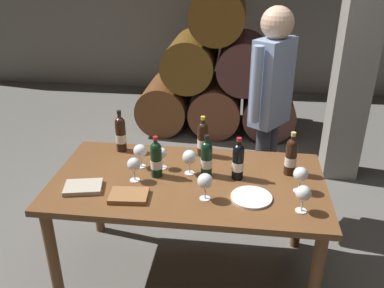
# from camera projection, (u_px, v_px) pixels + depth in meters

# --- Properties ---
(ground_plane) EXTENTS (14.00, 14.00, 0.00)m
(ground_plane) POSITION_uv_depth(u_px,v_px,m) (188.00, 272.00, 2.91)
(ground_plane) COLOR #66635E
(barrel_stack) EXTENTS (1.86, 0.90, 1.69)m
(barrel_stack) POSITION_uv_depth(u_px,v_px,m) (217.00, 76.00, 4.94)
(barrel_stack) COLOR brown
(barrel_stack) RESTS_ON ground_plane
(stone_pillar) EXTENTS (0.32, 0.32, 2.60)m
(stone_pillar) POSITION_uv_depth(u_px,v_px,m) (358.00, 43.00, 3.63)
(stone_pillar) COLOR gray
(stone_pillar) RESTS_ON ground_plane
(dining_table) EXTENTS (1.70, 0.90, 0.76)m
(dining_table) POSITION_uv_depth(u_px,v_px,m) (188.00, 192.00, 2.62)
(dining_table) COLOR brown
(dining_table) RESTS_ON ground_plane
(wine_bottle_0) EXTENTS (0.07, 0.07, 0.29)m
(wine_bottle_0) POSITION_uv_depth(u_px,v_px,m) (203.00, 139.00, 2.83)
(wine_bottle_0) COLOR black
(wine_bottle_0) RESTS_ON dining_table
(wine_bottle_1) EXTENTS (0.07, 0.07, 0.28)m
(wine_bottle_1) POSITION_uv_depth(u_px,v_px,m) (238.00, 161.00, 2.54)
(wine_bottle_1) COLOR black
(wine_bottle_1) RESTS_ON dining_table
(wine_bottle_2) EXTENTS (0.07, 0.07, 0.27)m
(wine_bottle_2) POSITION_uv_depth(u_px,v_px,m) (156.00, 159.00, 2.57)
(wine_bottle_2) COLOR black
(wine_bottle_2) RESTS_ON dining_table
(wine_bottle_3) EXTENTS (0.07, 0.07, 0.30)m
(wine_bottle_3) POSITION_uv_depth(u_px,v_px,m) (121.00, 134.00, 2.89)
(wine_bottle_3) COLOR black
(wine_bottle_3) RESTS_ON dining_table
(wine_bottle_4) EXTENTS (0.07, 0.07, 0.28)m
(wine_bottle_4) POSITION_uv_depth(u_px,v_px,m) (206.00, 158.00, 2.58)
(wine_bottle_4) COLOR black
(wine_bottle_4) RESTS_ON dining_table
(wine_bottle_5) EXTENTS (0.07, 0.07, 0.29)m
(wine_bottle_5) POSITION_uv_depth(u_px,v_px,m) (291.00, 156.00, 2.59)
(wine_bottle_5) COLOR black
(wine_bottle_5) RESTS_ON dining_table
(wine_glass_0) EXTENTS (0.08, 0.08, 0.16)m
(wine_glass_0) POSITION_uv_depth(u_px,v_px,m) (134.00, 165.00, 2.52)
(wine_glass_0) COLOR white
(wine_glass_0) RESTS_ON dining_table
(wine_glass_1) EXTENTS (0.09, 0.09, 0.16)m
(wine_glass_1) POSITION_uv_depth(u_px,v_px,m) (189.00, 157.00, 2.60)
(wine_glass_1) COLOR white
(wine_glass_1) RESTS_ON dining_table
(wine_glass_2) EXTENTS (0.09, 0.09, 0.16)m
(wine_glass_2) POSITION_uv_depth(u_px,v_px,m) (303.00, 194.00, 2.23)
(wine_glass_2) COLOR white
(wine_glass_2) RESTS_ON dining_table
(wine_glass_3) EXTENTS (0.09, 0.09, 0.16)m
(wine_glass_3) POSITION_uv_depth(u_px,v_px,m) (205.00, 182.00, 2.33)
(wine_glass_3) COLOR white
(wine_glass_3) RESTS_ON dining_table
(wine_glass_4) EXTENTS (0.09, 0.09, 0.16)m
(wine_glass_4) POSITION_uv_depth(u_px,v_px,m) (140.00, 151.00, 2.68)
(wine_glass_4) COLOR white
(wine_glass_4) RESTS_ON dining_table
(wine_glass_5) EXTENTS (0.09, 0.09, 0.16)m
(wine_glass_5) POSITION_uv_depth(u_px,v_px,m) (301.00, 175.00, 2.41)
(wine_glass_5) COLOR white
(wine_glass_5) RESTS_ON dining_table
(wine_glass_6) EXTENTS (0.07, 0.07, 0.15)m
(wine_glass_6) POSITION_uv_depth(u_px,v_px,m) (162.00, 154.00, 2.67)
(wine_glass_6) COLOR white
(wine_glass_6) RESTS_ON dining_table
(tasting_notebook) EXTENTS (0.25, 0.20, 0.03)m
(tasting_notebook) POSITION_uv_depth(u_px,v_px,m) (83.00, 187.00, 2.47)
(tasting_notebook) COLOR #B2A893
(tasting_notebook) RESTS_ON dining_table
(leather_ledger) EXTENTS (0.23, 0.18, 0.03)m
(leather_ledger) POSITION_uv_depth(u_px,v_px,m) (129.00, 196.00, 2.39)
(leather_ledger) COLOR #936038
(leather_ledger) RESTS_ON dining_table
(serving_plate) EXTENTS (0.24, 0.24, 0.01)m
(serving_plate) POSITION_uv_depth(u_px,v_px,m) (251.00, 197.00, 2.39)
(serving_plate) COLOR white
(serving_plate) RESTS_ON dining_table
(sommelier_presenting) EXTENTS (0.33, 0.42, 1.72)m
(sommelier_presenting) POSITION_uv_depth(u_px,v_px,m) (271.00, 100.00, 3.07)
(sommelier_presenting) COLOR #383842
(sommelier_presenting) RESTS_ON ground_plane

